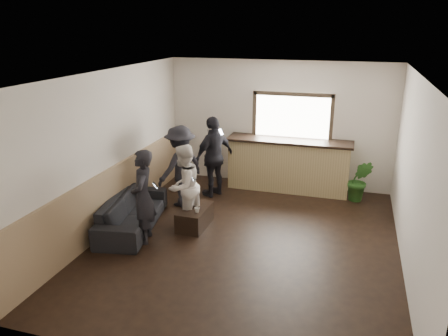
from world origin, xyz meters
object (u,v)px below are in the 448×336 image
(bar_counter, at_px, (289,162))
(sofa, at_px, (132,212))
(cup_a, at_px, (193,201))
(person_c, at_px, (181,166))
(person_a, at_px, (143,197))
(cup_b, at_px, (197,210))
(person_b, at_px, (184,186))
(coffee_table, at_px, (195,217))
(person_d, at_px, (214,157))
(potted_plant, at_px, (359,181))

(bar_counter, relative_size, sofa, 1.34)
(cup_a, bearing_deg, bar_counter, 56.83)
(sofa, xyz_separation_m, person_c, (0.45, 1.24, 0.53))
(cup_a, relative_size, person_a, 0.07)
(cup_a, relative_size, person_c, 0.07)
(cup_b, bearing_deg, person_b, 150.63)
(coffee_table, bearing_deg, sofa, -161.39)
(person_a, xyz_separation_m, person_c, (-0.00, 1.65, 0.02))
(person_d, bearing_deg, person_a, 18.33)
(potted_plant, bearing_deg, person_c, -160.35)
(person_a, relative_size, person_b, 1.06)
(cup_a, bearing_deg, person_d, 91.52)
(potted_plant, relative_size, person_c, 0.54)
(potted_plant, xyz_separation_m, person_d, (-2.99, -0.54, 0.42))
(coffee_table, distance_m, potted_plant, 3.56)
(person_d, bearing_deg, cup_a, 31.40)
(person_c, relative_size, person_d, 0.96)
(cup_b, relative_size, person_d, 0.06)
(bar_counter, bearing_deg, sofa, -131.19)
(coffee_table, relative_size, person_b, 0.54)
(cup_b, distance_m, person_b, 0.50)
(person_a, bearing_deg, person_d, 151.65)
(sofa, bearing_deg, cup_b, -91.17)
(person_b, bearing_deg, potted_plant, 140.28)
(potted_plant, bearing_deg, sofa, -147.63)
(cup_b, distance_m, person_d, 1.83)
(cup_a, distance_m, person_a, 1.15)
(potted_plant, height_order, person_a, person_a)
(person_b, bearing_deg, person_d, -166.82)
(cup_b, bearing_deg, person_d, 98.16)
(bar_counter, height_order, sofa, bar_counter)
(cup_b, bearing_deg, person_c, 124.54)
(potted_plant, bearing_deg, person_d, -169.71)
(person_d, bearing_deg, coffee_table, 34.91)
(sofa, xyz_separation_m, person_b, (0.87, 0.36, 0.47))
(cup_b, relative_size, person_a, 0.06)
(sofa, xyz_separation_m, cup_b, (1.18, 0.18, 0.11))
(cup_b, bearing_deg, bar_counter, 64.58)
(potted_plant, bearing_deg, person_a, -140.21)
(potted_plant, relative_size, person_b, 0.58)
(cup_b, relative_size, person_c, 0.06)
(cup_a, height_order, person_b, person_b)
(person_b, xyz_separation_m, person_c, (-0.42, 0.89, 0.06))
(potted_plant, distance_m, person_c, 3.70)
(person_b, xyz_separation_m, person_d, (0.06, 1.58, 0.10))
(cup_a, distance_m, cup_b, 0.43)
(potted_plant, xyz_separation_m, person_a, (-3.46, -2.89, 0.36))
(person_b, bearing_deg, bar_counter, 162.69)
(coffee_table, xyz_separation_m, potted_plant, (2.85, 2.12, 0.26))
(coffee_table, distance_m, person_d, 1.73)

